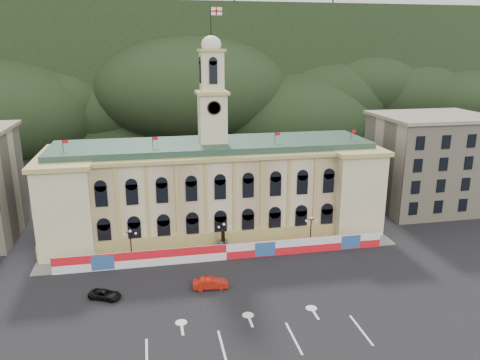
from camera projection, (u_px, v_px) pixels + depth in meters
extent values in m
plane|color=black|center=(247.00, 313.00, 56.61)|extent=(260.00, 260.00, 0.00)
cube|color=black|center=(174.00, 72.00, 173.15)|extent=(230.00, 70.00, 44.00)
cube|color=#595651|center=(280.00, 50.00, 158.65)|extent=(22.00, 8.00, 14.00)
cube|color=#595651|center=(19.00, 64.00, 142.31)|extent=(16.00, 7.00, 10.00)
cube|color=beige|center=(214.00, 191.00, 81.09)|extent=(55.00, 15.00, 14.00)
cube|color=tan|center=(221.00, 239.00, 75.33)|extent=(56.00, 0.80, 2.40)
cube|color=tan|center=(213.00, 149.00, 79.08)|extent=(56.20, 16.20, 0.60)
cube|color=#2A4638|center=(213.00, 145.00, 78.89)|extent=(53.00, 13.00, 1.20)
cube|color=beige|center=(71.00, 201.00, 75.74)|extent=(8.00, 17.00, 14.00)
cube|color=beige|center=(343.00, 185.00, 84.55)|extent=(8.00, 17.00, 14.00)
cube|color=beige|center=(212.00, 118.00, 77.62)|extent=(4.40, 4.40, 8.00)
cube|color=tan|center=(212.00, 93.00, 76.47)|extent=(5.20, 5.20, 0.50)
cube|color=beige|center=(212.00, 72.00, 75.56)|extent=(3.60, 3.60, 6.50)
cube|color=tan|center=(211.00, 50.00, 74.63)|extent=(4.20, 4.20, 0.40)
cylinder|color=black|center=(214.00, 108.00, 74.91)|extent=(2.20, 0.20, 2.20)
ellipsoid|color=silver|center=(211.00, 44.00, 74.38)|extent=(3.20, 3.20, 2.72)
cylinder|color=black|center=(211.00, 23.00, 73.50)|extent=(0.12, 0.12, 5.00)
cube|color=white|center=(216.00, 11.00, 73.17)|extent=(1.80, 0.04, 1.20)
cube|color=red|center=(216.00, 11.00, 73.14)|extent=(1.80, 0.02, 0.22)
cube|color=red|center=(216.00, 11.00, 73.14)|extent=(0.22, 0.02, 1.20)
cube|color=#B9AD8F|center=(429.00, 164.00, 91.43)|extent=(20.00, 16.00, 18.00)
cube|color=gray|center=(434.00, 116.00, 88.87)|extent=(21.00, 17.00, 0.60)
cube|color=red|center=(226.00, 252.00, 70.41)|extent=(50.00, 0.25, 2.50)
cube|color=#2C5694|center=(103.00, 263.00, 66.91)|extent=(3.20, 0.05, 2.20)
cube|color=#2C5694|center=(265.00, 249.00, 71.41)|extent=(3.20, 0.05, 2.20)
cube|color=#2C5694|center=(351.00, 242.00, 74.03)|extent=(3.20, 0.05, 2.20)
cube|color=slate|center=(223.00, 252.00, 73.33)|extent=(56.00, 5.50, 0.16)
cube|color=#595651|center=(223.00, 246.00, 73.34)|extent=(1.40, 1.40, 1.80)
cylinder|color=black|center=(223.00, 236.00, 72.87)|extent=(0.60, 0.60, 1.60)
sphere|color=black|center=(223.00, 231.00, 72.62)|extent=(0.44, 0.44, 0.44)
cylinder|color=black|center=(132.00, 261.00, 69.98)|extent=(0.44, 0.44, 0.30)
cylinder|color=black|center=(131.00, 247.00, 69.36)|extent=(0.18, 0.18, 4.80)
cube|color=black|center=(130.00, 233.00, 68.73)|extent=(1.60, 0.08, 0.08)
sphere|color=silver|center=(125.00, 234.00, 68.62)|extent=(0.36, 0.36, 0.36)
sphere|color=silver|center=(136.00, 233.00, 68.92)|extent=(0.36, 0.36, 0.36)
sphere|color=silver|center=(130.00, 231.00, 68.66)|extent=(0.40, 0.40, 0.40)
cylinder|color=black|center=(224.00, 253.00, 72.60)|extent=(0.44, 0.44, 0.30)
cylinder|color=black|center=(224.00, 240.00, 71.98)|extent=(0.18, 0.18, 4.80)
cube|color=black|center=(224.00, 226.00, 71.35)|extent=(1.60, 0.08, 0.08)
sphere|color=silver|center=(219.00, 227.00, 71.24)|extent=(0.36, 0.36, 0.36)
sphere|color=silver|center=(229.00, 226.00, 71.54)|extent=(0.36, 0.36, 0.36)
sphere|color=silver|center=(224.00, 224.00, 71.28)|extent=(0.40, 0.40, 0.40)
cylinder|color=black|center=(310.00, 246.00, 75.23)|extent=(0.44, 0.44, 0.30)
cylinder|color=black|center=(311.00, 233.00, 74.61)|extent=(0.18, 0.18, 4.80)
cube|color=black|center=(311.00, 220.00, 73.97)|extent=(1.60, 0.08, 0.08)
sphere|color=silver|center=(306.00, 221.00, 73.87)|extent=(0.36, 0.36, 0.36)
sphere|color=silver|center=(316.00, 220.00, 74.16)|extent=(0.36, 0.36, 0.36)
sphere|color=silver|center=(311.00, 218.00, 73.91)|extent=(0.40, 0.40, 0.40)
imported|color=#B21A0C|center=(210.00, 283.00, 62.17)|extent=(2.08, 4.82, 1.54)
imported|color=black|center=(105.00, 294.00, 59.68)|extent=(5.03, 5.59, 1.15)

